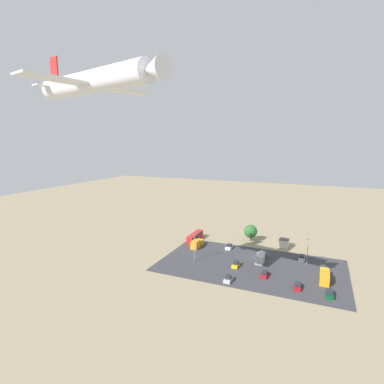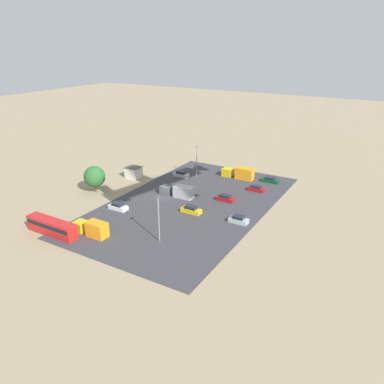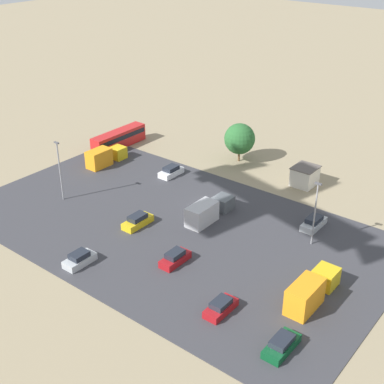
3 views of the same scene
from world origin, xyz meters
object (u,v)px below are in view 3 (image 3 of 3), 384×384
(parked_car_0, at_px, (171,171))
(parked_truck_2, at_px, (105,157))
(bus, at_px, (119,138))
(parked_truck_0, at_px, (311,291))
(parked_car_3, at_px, (138,221))
(parked_car_4, at_px, (80,259))
(shed_building, at_px, (305,176))
(parked_car_6, at_px, (282,345))
(parked_truck_1, at_px, (208,211))
(parked_car_2, at_px, (314,223))
(parked_car_1, at_px, (175,258))
(parked_car_5, at_px, (221,307))

(parked_car_0, xyz_separation_m, parked_truck_2, (11.73, 3.64, 0.70))
(bus, distance_m, parked_truck_0, 51.73)
(bus, distance_m, parked_car_0, 15.82)
(parked_car_3, xyz_separation_m, parked_car_4, (-0.77, 11.01, -0.02))
(shed_building, height_order, parked_truck_2, shed_building)
(parked_car_0, height_order, parked_car_6, parked_car_0)
(bus, distance_m, parked_car_4, 37.38)
(parked_truck_0, xyz_separation_m, parked_truck_1, (19.55, -7.50, -0.14))
(bus, height_order, parked_car_4, bus)
(bus, distance_m, parked_car_6, 56.42)
(parked_car_2, height_order, parked_car_4, parked_car_4)
(parked_car_1, xyz_separation_m, parked_truck_1, (3.22, -11.00, 0.63))
(parked_car_5, distance_m, parked_car_6, 7.98)
(parked_car_2, height_order, parked_car_5, parked_car_2)
(parked_car_1, bearing_deg, parked_car_2, -117.25)
(parked_truck_1, distance_m, parked_truck_2, 25.35)
(parked_car_2, bearing_deg, parked_truck_2, 4.69)
(parked_car_3, xyz_separation_m, parked_truck_2, (18.51, -11.42, 0.68))
(parked_car_4, relative_size, parked_truck_2, 0.53)
(parked_car_3, height_order, parked_car_6, parked_car_3)
(shed_building, bearing_deg, parked_car_6, 114.38)
(parked_car_6, bearing_deg, parked_car_3, 162.60)
(parked_truck_2, bearing_deg, parked_truck_1, -9.25)
(parked_car_5, bearing_deg, parked_car_0, -40.92)
(bus, distance_m, parked_car_5, 49.10)
(parked_car_3, bearing_deg, parked_car_5, 158.53)
(bus, distance_m, parked_truck_1, 30.79)
(parked_car_0, relative_size, parked_truck_1, 0.50)
(parked_car_2, distance_m, parked_car_5, 22.13)
(parked_truck_1, xyz_separation_m, parked_truck_2, (25.02, -4.07, 0.06))
(parked_car_0, bearing_deg, parked_car_2, -1.23)
(parked_car_2, height_order, parked_truck_2, parked_truck_2)
(parked_car_5, relative_size, parked_truck_1, 0.48)
(parked_car_6, bearing_deg, parked_truck_2, 156.44)
(parked_car_3, distance_m, parked_car_4, 11.04)
(parked_car_2, distance_m, parked_car_4, 31.40)
(parked_car_3, distance_m, parked_truck_2, 21.76)
(parked_car_6, bearing_deg, bus, 151.37)
(shed_building, height_order, parked_truck_0, parked_truck_0)
(bus, relative_size, parked_car_1, 2.74)
(shed_building, relative_size, parked_car_4, 1.01)
(parked_car_0, bearing_deg, parked_car_4, -73.84)
(parked_car_6, bearing_deg, parked_car_1, 164.41)
(parked_car_1, bearing_deg, parked_truck_2, -28.09)
(parked_car_1, distance_m, parked_car_4, 11.59)
(parked_car_0, height_order, parked_car_1, parked_car_1)
(parked_car_2, bearing_deg, parked_truck_1, 29.63)
(parked_car_2, bearing_deg, parked_car_6, 109.65)
(parked_car_1, distance_m, parked_truck_1, 11.48)
(bus, bearing_deg, parked_car_1, 145.28)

